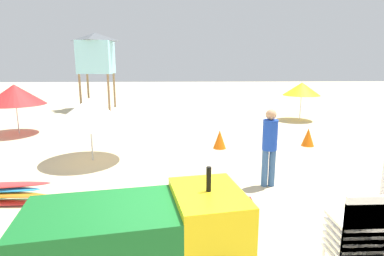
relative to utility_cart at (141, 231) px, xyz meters
name	(u,v)px	position (x,y,z in m)	size (l,w,h in m)	color
utility_cart	(141,231)	(0.00, 0.00, 0.00)	(2.72, 1.67, 1.50)	#146023
stacked_plastic_chairs	(357,236)	(2.48, -0.14, -0.04)	(0.48, 0.48, 1.29)	white
lifeguard_near_left	(270,143)	(2.40, 3.18, 0.20)	(0.32, 0.32, 1.71)	#33598C
lifeguard_tower	(96,53)	(-4.24, 15.15, 2.39)	(1.98, 1.98, 4.30)	olive
beach_umbrella_left	(90,112)	(-1.97, 5.22, 0.59)	(2.14, 2.14, 1.75)	beige
beach_umbrella_mid	(15,95)	(-5.70, 8.72, 0.71)	(2.18, 2.18, 1.88)	beige
beach_umbrella_far	(302,89)	(6.16, 11.17, 0.68)	(1.71, 1.71, 1.77)	beige
traffic_cone_near	(220,139)	(1.72, 6.31, -0.49)	(0.41, 0.41, 0.59)	orange
traffic_cone_far	(308,137)	(4.64, 6.49, -0.49)	(0.41, 0.41, 0.59)	orange
cooler_box	(237,211)	(1.44, 1.67, -0.61)	(0.56, 0.39, 0.34)	red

